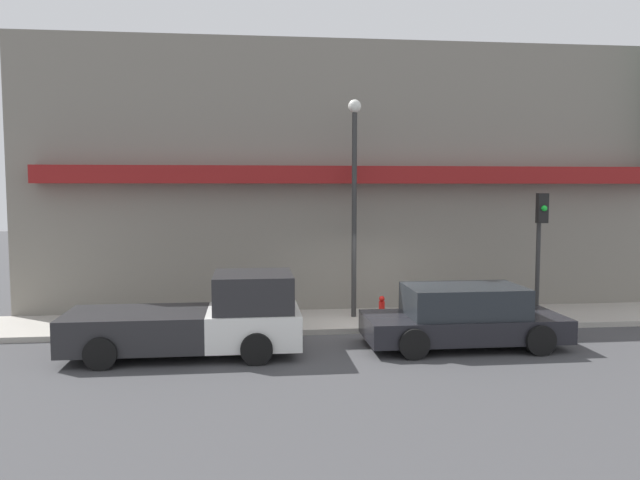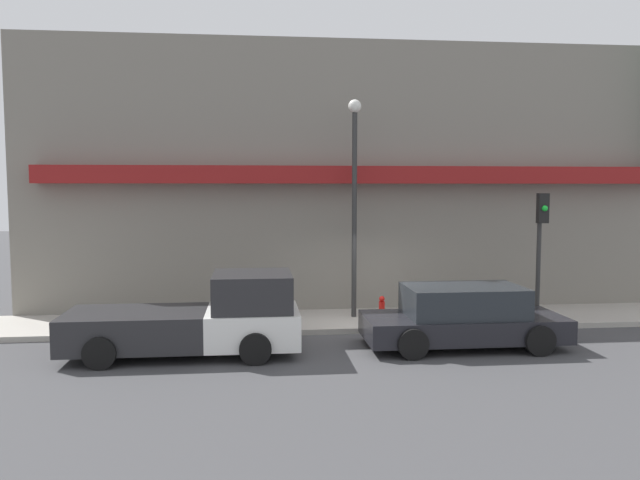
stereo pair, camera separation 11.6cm
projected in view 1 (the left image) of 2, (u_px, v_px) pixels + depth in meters
name	position (u px, v px, depth m)	size (l,w,h in m)	color
ground_plane	(376.00, 334.00, 16.05)	(80.00, 80.00, 0.00)	#424244
sidewalk	(367.00, 320.00, 17.34)	(36.00, 2.62, 0.15)	#ADA89E
building	(352.00, 179.00, 19.76)	(19.80, 3.80, 10.59)	gray
pickup_truck	(201.00, 320.00, 14.00)	(5.17, 2.19, 1.83)	white
parked_car	(463.00, 317.00, 14.70)	(4.68, 2.12, 1.45)	black
fire_hydrant	(382.00, 308.00, 16.95)	(0.16, 0.16, 0.67)	red
street_lamp	(354.00, 184.00, 17.14)	(0.36, 0.36, 6.00)	#2D2D2D
traffic_light	(540.00, 233.00, 16.82)	(0.28, 0.42, 3.46)	#2D2D2D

